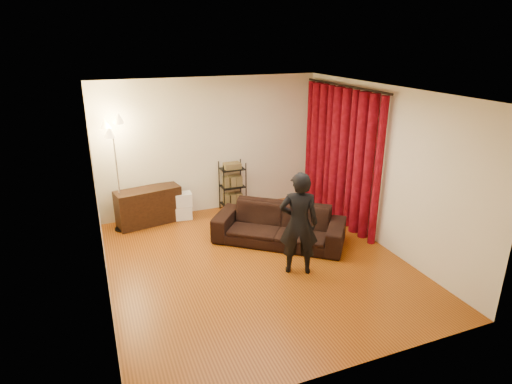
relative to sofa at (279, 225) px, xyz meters
name	(u,v)px	position (x,y,z in m)	size (l,w,h in m)	color
floor	(257,263)	(-0.64, -0.56, -0.33)	(5.00, 5.00, 0.00)	#954C11
ceiling	(257,91)	(-0.64, -0.56, 2.37)	(5.00, 5.00, 0.00)	white
wall_back	(211,146)	(-0.64, 1.94, 1.02)	(5.00, 5.00, 0.00)	beige
wall_front	(352,260)	(-0.64, -3.06, 1.02)	(5.00, 5.00, 0.00)	beige
wall_left	(98,204)	(-2.89, -0.56, 1.02)	(5.00, 5.00, 0.00)	beige
wall_right	(382,167)	(1.61, -0.56, 1.02)	(5.00, 5.00, 0.00)	beige
curtain_rod	(345,86)	(1.51, 0.56, 2.25)	(0.04, 0.04, 2.65)	black
curtain	(339,156)	(1.49, 0.56, 0.95)	(0.22, 2.65, 2.55)	maroon
sofa	(279,225)	(0.00, 0.00, 0.00)	(2.23, 0.87, 0.65)	black
person	(299,224)	(-0.15, -1.01, 0.48)	(0.59, 0.38, 1.60)	black
media_cabinet	(149,206)	(-1.99, 1.66, 0.03)	(1.20, 0.45, 0.70)	black
storage_boxes	(183,206)	(-1.33, 1.63, -0.06)	(0.33, 0.26, 0.54)	white
wire_shelf	(233,186)	(-0.27, 1.71, 0.19)	(0.47, 0.33, 1.03)	black
floor_lamp	(118,176)	(-2.50, 1.56, 0.72)	(0.38, 0.38, 2.10)	silver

